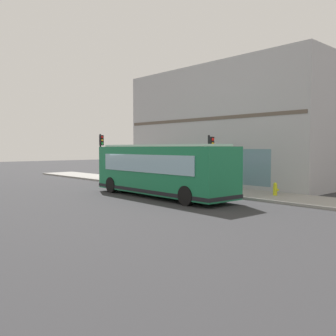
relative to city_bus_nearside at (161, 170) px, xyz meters
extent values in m
plane|color=#2D2D30|center=(0.01, 2.33, -1.55)|extent=(120.00, 120.00, 0.00)
cube|color=gray|center=(4.36, 2.33, -1.48)|extent=(3.50, 40.00, 0.15)
cube|color=#A8A8AD|center=(10.85, 2.33, 2.99)|extent=(9.46, 16.76, 9.08)
cube|color=brown|center=(6.27, 2.33, 3.44)|extent=(0.36, 16.42, 0.24)
cube|color=slate|center=(6.17, 2.33, 0.05)|extent=(0.12, 11.73, 2.40)
cube|color=#197247|center=(0.00, -0.02, 0.05)|extent=(2.87, 10.09, 2.70)
cube|color=silver|center=(0.00, -0.02, 1.46)|extent=(2.46, 9.07, 0.12)
cube|color=#8CB2C6|center=(0.18, 4.96, 0.50)|extent=(2.20, 0.16, 1.20)
cube|color=#8CB2C6|center=(1.27, -0.06, 0.45)|extent=(0.36, 8.20, 1.00)
cube|color=#8CB2C6|center=(-1.27, 0.03, 0.45)|extent=(0.36, 8.20, 1.00)
cube|color=black|center=(0.00, -0.02, -1.12)|extent=(2.91, 10.13, 0.20)
cylinder|color=black|center=(1.28, 3.54, -1.05)|extent=(0.34, 1.01, 1.00)
cylinder|color=black|center=(-1.02, 3.63, -1.05)|extent=(0.34, 1.01, 1.00)
cylinder|color=black|center=(1.02, -3.46, -1.05)|extent=(0.34, 1.01, 1.00)
cylinder|color=black|center=(-1.28, -3.37, -1.05)|extent=(0.34, 1.01, 1.00)
cylinder|color=black|center=(3.23, -0.88, 0.36)|extent=(0.14, 0.14, 3.52)
cube|color=black|center=(3.23, -1.07, 1.57)|extent=(0.32, 0.24, 0.90)
sphere|color=red|center=(3.23, -1.20, 1.85)|extent=(0.20, 0.20, 0.20)
sphere|color=yellow|center=(3.23, -1.20, 1.57)|extent=(0.20, 0.20, 0.20)
sphere|color=green|center=(3.23, -1.20, 1.29)|extent=(0.20, 0.20, 0.20)
cylinder|color=black|center=(3.28, 11.77, 0.57)|extent=(0.14, 0.14, 3.94)
cube|color=black|center=(3.28, 11.58, 1.99)|extent=(0.32, 0.24, 0.90)
sphere|color=red|center=(3.28, 11.45, 2.27)|extent=(0.20, 0.20, 0.20)
sphere|color=yellow|center=(3.28, 11.45, 1.99)|extent=(0.20, 0.20, 0.20)
sphere|color=green|center=(3.28, 11.45, 1.71)|extent=(0.20, 0.20, 0.20)
cylinder|color=gold|center=(4.51, -4.82, -1.13)|extent=(0.24, 0.24, 0.55)
sphere|color=gold|center=(4.51, -4.82, -0.77)|extent=(0.22, 0.22, 0.22)
cylinder|color=gold|center=(4.51, -4.99, -1.08)|extent=(0.10, 0.12, 0.10)
cylinder|color=gold|center=(4.68, -4.82, -1.08)|extent=(0.12, 0.10, 0.10)
cylinder|color=#99994C|center=(5.25, 10.04, -0.99)|extent=(0.14, 0.14, 0.83)
cylinder|color=#99994C|center=(5.12, 10.16, -0.99)|extent=(0.14, 0.14, 0.83)
cylinder|color=#8C3F8C|center=(5.19, 10.10, -0.25)|extent=(0.32, 0.32, 0.66)
sphere|color=#9E704C|center=(5.19, 10.10, 0.19)|extent=(0.22, 0.22, 0.22)
cylinder|color=#B23338|center=(3.41, 1.74, -1.02)|extent=(0.14, 0.14, 0.76)
cylinder|color=#B23338|center=(3.40, 1.92, -1.02)|extent=(0.14, 0.14, 0.76)
cylinder|color=#3359A5|center=(3.41, 1.83, -0.34)|extent=(0.32, 0.32, 0.60)
sphere|color=#9E704C|center=(3.41, 1.83, 0.07)|extent=(0.21, 0.21, 0.21)
cube|color=#BF3F19|center=(4.26, 7.91, -0.95)|extent=(0.44, 0.40, 0.90)
cube|color=#8CB2C6|center=(4.26, 7.70, -0.77)|extent=(0.35, 0.03, 0.30)
camera|label=1|loc=(-14.26, -16.16, 1.33)|focal=39.36mm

